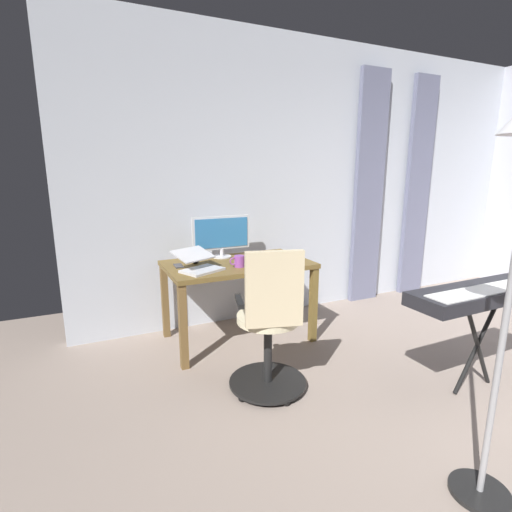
{
  "coord_description": "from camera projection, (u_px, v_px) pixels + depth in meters",
  "views": [
    {
      "loc": [
        2.57,
        0.63,
        1.55
      ],
      "look_at": [
        1.4,
        -1.88,
        0.92
      ],
      "focal_mm": 26.96,
      "sensor_mm": 36.0,
      "label": 1
    }
  ],
  "objects": [
    {
      "name": "curtain_right_panel",
      "position": [
        369.0,
        190.0,
        4.43
      ],
      "size": [
        0.38,
        0.06,
        2.63
      ],
      "primitive_type": "cube",
      "color": "slate",
      "rests_on": "ground"
    },
    {
      "name": "computer_mouse",
      "position": [
        195.0,
        261.0,
        3.41
      ],
      "size": [
        0.06,
        0.1,
        0.04
      ],
      "primitive_type": "ellipsoid",
      "color": "black",
      "rests_on": "desk"
    },
    {
      "name": "laptop",
      "position": [
        199.0,
        264.0,
        3.15
      ],
      "size": [
        0.42,
        0.43,
        0.17
      ],
      "rotation": [
        0.0,
        0.0,
        0.42
      ],
      "color": "silver",
      "rests_on": "desk"
    },
    {
      "name": "piano_keyboard",
      "position": [
        485.0,
        295.0,
        2.63
      ],
      "size": [
        1.2,
        0.33,
        0.78
      ],
      "rotation": [
        0.0,
        0.0,
        0.01
      ],
      "color": "black",
      "rests_on": "ground"
    },
    {
      "name": "mug_coffee",
      "position": [
        239.0,
        261.0,
        3.27
      ],
      "size": [
        0.13,
        0.09,
        0.1
      ],
      "color": "purple",
      "rests_on": "desk"
    },
    {
      "name": "office_chair",
      "position": [
        270.0,
        328.0,
        2.63
      ],
      "size": [
        0.56,
        0.56,
        1.06
      ],
      "rotation": [
        0.0,
        0.0,
        2.87
      ],
      "color": "black",
      "rests_on": "ground"
    },
    {
      "name": "computer_keyboard",
      "position": [
        264.0,
        260.0,
        3.49
      ],
      "size": [
        0.38,
        0.13,
        0.02
      ],
      "primitive_type": "cube",
      "color": "#232328",
      "rests_on": "desk"
    },
    {
      "name": "desk",
      "position": [
        238.0,
        273.0,
        3.47
      ],
      "size": [
        1.28,
        0.75,
        0.73
      ],
      "color": "brown",
      "rests_on": "ground"
    },
    {
      "name": "curtain_left_panel",
      "position": [
        417.0,
        189.0,
        4.74
      ],
      "size": [
        0.36,
        0.06,
        2.63
      ],
      "primitive_type": "cube",
      "color": "slate",
      "rests_on": "ground"
    },
    {
      "name": "computer_monitor",
      "position": [
        221.0,
        234.0,
        3.6
      ],
      "size": [
        0.56,
        0.18,
        0.39
      ],
      "color": "silver",
      "rests_on": "desk"
    },
    {
      "name": "back_room_partition",
      "position": [
        327.0,
        180.0,
        4.29
      ],
      "size": [
        5.53,
        0.1,
        2.86
      ],
      "primitive_type": "cube",
      "color": "silver",
      "rests_on": "ground"
    },
    {
      "name": "cell_phone_face_up",
      "position": [
        178.0,
        266.0,
        3.3
      ],
      "size": [
        0.08,
        0.15,
        0.01
      ],
      "primitive_type": "cube",
      "rotation": [
        0.0,
        0.0,
        -0.05
      ],
      "color": "#333338",
      "rests_on": "desk"
    },
    {
      "name": "cell_phone_by_monitor",
      "position": [
        279.0,
        252.0,
        3.86
      ],
      "size": [
        0.1,
        0.16,
        0.01
      ],
      "primitive_type": "cube",
      "rotation": [
        0.0,
        0.0,
        0.27
      ],
      "color": "#232328",
      "rests_on": "desk"
    }
  ]
}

